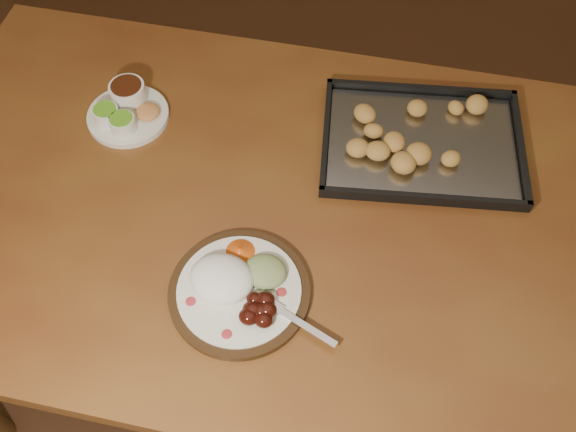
% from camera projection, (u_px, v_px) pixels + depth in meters
% --- Properties ---
extents(ground, '(4.00, 4.00, 0.00)m').
position_uv_depth(ground, '(351.00, 334.00, 1.89)').
color(ground, '#512D1B').
rests_on(ground, ground).
extents(dining_table, '(1.60, 1.09, 0.75)m').
position_uv_depth(dining_table, '(276.00, 233.00, 1.31)').
color(dining_table, brown).
rests_on(dining_table, ground).
extents(dinner_plate, '(0.32, 0.25, 0.06)m').
position_uv_depth(dinner_plate, '(238.00, 287.00, 1.11)').
color(dinner_plate, black).
rests_on(dinner_plate, dining_table).
extents(condiment_saucer, '(0.17, 0.17, 0.06)m').
position_uv_depth(condiment_saucer, '(126.00, 109.00, 1.34)').
color(condiment_saucer, white).
rests_on(condiment_saucer, dining_table).
extents(baking_tray, '(0.46, 0.39, 0.04)m').
position_uv_depth(baking_tray, '(422.00, 142.00, 1.30)').
color(baking_tray, black).
rests_on(baking_tray, dining_table).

